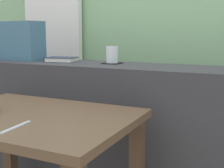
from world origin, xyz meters
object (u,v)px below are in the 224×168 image
(coaster_square, at_px, (112,63))
(fork_utensil, at_px, (16,127))
(closed_book, at_px, (61,60))
(breakfast_table, at_px, (32,142))
(throw_pillow, at_px, (21,41))
(juice_glass, at_px, (112,55))

(coaster_square, xyz_separation_m, fork_utensil, (-0.00, -0.84, -0.17))
(coaster_square, bearing_deg, closed_book, -175.16)
(breakfast_table, xyz_separation_m, fork_utensil, (0.09, -0.19, 0.13))
(closed_book, xyz_separation_m, throw_pillow, (-0.31, -0.01, 0.12))
(fork_utensil, bearing_deg, coaster_square, 85.66)
(closed_book, distance_m, throw_pillow, 0.33)
(juice_glass, relative_size, fork_utensil, 0.59)
(coaster_square, relative_size, fork_utensil, 0.59)
(coaster_square, height_order, throw_pillow, throw_pillow)
(breakfast_table, xyz_separation_m, juice_glass, (0.09, 0.65, 0.35))
(throw_pillow, bearing_deg, fork_utensil, -50.34)
(coaster_square, distance_m, juice_glass, 0.05)
(breakfast_table, distance_m, juice_glass, 0.74)
(coaster_square, height_order, fork_utensil, coaster_square)
(juice_glass, bearing_deg, breakfast_table, -97.88)
(juice_glass, relative_size, throw_pillow, 0.31)
(juice_glass, height_order, throw_pillow, throw_pillow)
(breakfast_table, xyz_separation_m, coaster_square, (0.09, 0.65, 0.30))
(juice_glass, distance_m, fork_utensil, 0.86)
(coaster_square, relative_size, throw_pillow, 0.31)
(juice_glass, bearing_deg, fork_utensil, -90.21)
(closed_book, height_order, throw_pillow, throw_pillow)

